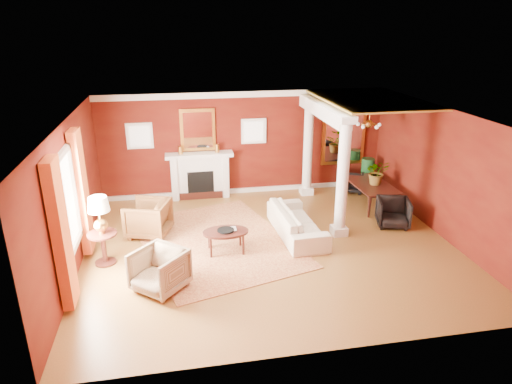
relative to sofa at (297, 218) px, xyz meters
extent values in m
plane|color=brown|center=(-0.72, -0.47, -0.43)|extent=(8.00, 8.00, 0.00)
cube|color=#5B1A0C|center=(-0.72, 3.03, 1.02)|extent=(8.00, 0.04, 2.90)
cube|color=#5B1A0C|center=(-0.72, -3.97, 1.02)|extent=(8.00, 0.04, 2.90)
cube|color=#5B1A0C|center=(-4.72, -0.47, 1.02)|extent=(0.04, 7.00, 2.90)
cube|color=#5B1A0C|center=(3.28, -0.47, 1.02)|extent=(0.04, 7.00, 2.90)
cube|color=white|center=(-0.72, -0.47, 2.47)|extent=(8.00, 7.00, 0.04)
cube|color=white|center=(-2.02, 2.86, 0.17)|extent=(1.60, 0.34, 1.20)
cube|color=black|center=(-2.02, 2.69, 0.02)|extent=(0.72, 0.03, 0.70)
cube|color=black|center=(-2.02, 2.69, -0.33)|extent=(1.20, 0.05, 0.20)
cube|color=white|center=(-2.02, 2.82, 0.81)|extent=(1.85, 0.42, 0.10)
cube|color=white|center=(-2.72, 2.83, 0.17)|extent=(0.16, 0.40, 1.20)
cube|color=white|center=(-1.32, 2.83, 0.17)|extent=(0.16, 0.40, 1.20)
cube|color=gold|center=(-2.02, 2.99, 1.47)|extent=(0.95, 0.06, 1.15)
cube|color=white|center=(-2.02, 2.96, 1.47)|extent=(0.78, 0.02, 0.98)
cube|color=white|center=(-3.57, 3.00, 1.37)|extent=(0.70, 0.06, 0.70)
cube|color=white|center=(-3.57, 2.97, 1.37)|extent=(0.54, 0.02, 0.54)
cube|color=white|center=(-0.47, 3.00, 1.37)|extent=(0.70, 0.06, 0.70)
cube|color=white|center=(-0.47, 2.97, 1.37)|extent=(0.54, 0.02, 0.54)
cube|color=white|center=(-4.71, -1.07, 1.12)|extent=(0.03, 1.30, 1.70)
cube|color=white|center=(-4.67, -1.77, 1.12)|extent=(0.08, 0.10, 1.90)
cube|color=white|center=(-4.67, -0.37, 1.12)|extent=(0.08, 0.10, 1.90)
cube|color=#C45721|center=(-4.60, -2.07, 0.97)|extent=(0.18, 0.55, 2.60)
cube|color=#C45721|center=(-4.60, -0.07, 0.97)|extent=(0.18, 0.55, 2.60)
cube|color=white|center=(0.98, -0.17, -0.33)|extent=(0.34, 0.34, 0.20)
cylinder|color=white|center=(0.98, -0.17, 1.02)|extent=(0.26, 0.26, 2.50)
cube|color=white|center=(0.98, -0.17, 2.29)|extent=(0.36, 0.36, 0.16)
cube|color=white|center=(0.98, 2.53, -0.33)|extent=(0.34, 0.34, 0.20)
cylinder|color=white|center=(0.98, 2.53, 1.02)|extent=(0.26, 0.26, 2.50)
cube|color=white|center=(0.98, 2.53, 2.29)|extent=(0.36, 0.36, 0.16)
cube|color=white|center=(0.98, 1.43, 2.19)|extent=(0.30, 3.20, 0.32)
cube|color=gold|center=(2.13, 1.28, 2.44)|extent=(2.30, 3.40, 0.04)
cube|color=gold|center=(2.18, 2.99, 1.12)|extent=(1.30, 0.06, 1.70)
cube|color=white|center=(2.18, 2.96, 1.12)|extent=(1.10, 0.02, 1.50)
cylinder|color=gold|center=(2.18, 1.33, 2.14)|extent=(0.02, 0.02, 0.65)
sphere|color=gold|center=(2.18, 1.33, 1.82)|extent=(0.20, 0.20, 0.20)
sphere|color=#F4E7CF|center=(2.46, 1.33, 1.79)|extent=(0.09, 0.09, 0.09)
sphere|color=#F4E7CF|center=(2.26, 1.60, 1.79)|extent=(0.09, 0.09, 0.09)
sphere|color=#F4E7CF|center=(1.95, 1.50, 1.79)|extent=(0.09, 0.09, 0.09)
sphere|color=#F4E7CF|center=(1.95, 1.17, 1.79)|extent=(0.09, 0.09, 0.09)
sphere|color=#F4E7CF|center=(2.26, 1.07, 1.79)|extent=(0.09, 0.09, 0.09)
cube|color=white|center=(-0.72, 2.99, 2.39)|extent=(8.00, 0.08, 0.16)
cube|color=white|center=(-0.72, 2.99, -0.37)|extent=(8.00, 0.08, 0.12)
cube|color=maroon|center=(-1.89, -0.04, -0.42)|extent=(4.05, 4.76, 0.02)
imported|color=#F1E4CB|center=(0.00, 0.00, 0.00)|extent=(0.75, 2.24, 0.86)
imported|color=black|center=(-3.38, 0.62, 0.03)|extent=(1.08, 1.12, 0.93)
imported|color=tan|center=(-3.09, -1.78, 0.00)|extent=(1.16, 1.16, 0.87)
cylinder|color=black|center=(-1.72, -0.54, 0.04)|extent=(0.98, 0.98, 0.05)
cylinder|color=black|center=(-2.06, -0.76, -0.21)|extent=(0.05, 0.05, 0.44)
cylinder|color=black|center=(-1.38, -0.76, -0.21)|extent=(0.05, 0.05, 0.44)
cylinder|color=black|center=(-2.06, -0.32, -0.21)|extent=(0.05, 0.05, 0.44)
cylinder|color=black|center=(-1.38, -0.32, -0.21)|extent=(0.05, 0.05, 0.44)
imported|color=black|center=(-1.65, -0.48, 0.18)|extent=(0.17, 0.02, 0.23)
cylinder|color=black|center=(-4.22, -0.58, -0.41)|extent=(0.43, 0.43, 0.04)
cylinder|color=black|center=(-4.22, -0.58, -0.10)|extent=(0.10, 0.10, 0.66)
cylinder|color=black|center=(-4.22, -0.58, 0.23)|extent=(0.59, 0.59, 0.04)
sphere|color=gold|center=(-4.22, -0.58, 0.43)|extent=(0.27, 0.27, 0.27)
cylinder|color=gold|center=(-4.22, -0.58, 0.62)|extent=(0.03, 0.03, 0.29)
cone|color=#F4E7CF|center=(-4.22, -0.58, 0.88)|extent=(0.43, 0.43, 0.29)
imported|color=black|center=(2.46, 1.42, 0.05)|extent=(0.67, 1.75, 0.96)
imported|color=black|center=(2.42, 0.06, -0.05)|extent=(0.91, 0.87, 0.76)
imported|color=black|center=(2.32, 2.53, -0.08)|extent=(0.89, 0.86, 0.70)
sphere|color=#15411E|center=(2.78, 2.47, -0.24)|extent=(0.41, 0.41, 0.41)
cylinder|color=#15411E|center=(2.78, 2.47, 0.06)|extent=(0.37, 0.37, 0.98)
imported|color=#26591E|center=(2.54, 1.37, 0.79)|extent=(0.68, 0.73, 0.52)
camera|label=1|loc=(-2.68, -9.28, 4.27)|focal=32.00mm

